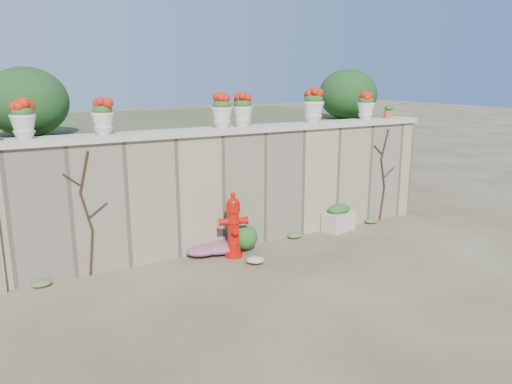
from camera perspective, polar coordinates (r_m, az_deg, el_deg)
ground at (r=7.69m, az=4.63°, el=-9.53°), size 80.00×80.00×0.00m
stone_wall at (r=8.85m, az=-1.87°, el=0.37°), size 8.00×0.40×2.00m
wall_cap at (r=8.68m, az=-1.92°, el=7.15°), size 8.10×0.52×0.10m
raised_fill at (r=11.72m, az=-9.29°, el=3.39°), size 9.00×6.00×2.00m
back_shrub_left at (r=8.86m, az=-24.74°, el=9.34°), size 1.30×1.30×1.10m
back_shrub_right at (r=11.55m, az=10.44°, el=10.94°), size 1.30×1.30×1.10m
vine_left at (r=7.78m, az=-18.71°, el=-2.22°), size 0.60×0.04×1.91m
vine_right at (r=10.57m, az=14.34°, el=2.03°), size 0.60×0.04×1.91m
fire_hydrant at (r=8.27m, az=-2.60°, el=-3.75°), size 0.48×0.34×1.10m
planter_box at (r=9.86m, az=9.42°, el=-3.01°), size 0.69×0.50×0.52m
green_shrub at (r=8.64m, az=-1.32°, el=-4.84°), size 0.60×0.54×0.57m
magenta_clump at (r=8.45m, az=-4.76°, el=-6.49°), size 0.92×0.61×0.25m
white_flowers at (r=8.04m, az=-0.55°, el=-7.77°), size 0.47×0.38×0.17m
urn_pot_0 at (r=7.66m, az=-25.09°, el=7.52°), size 0.35×0.35×0.54m
urn_pot_1 at (r=7.84m, az=-17.12°, el=8.20°), size 0.34×0.34×0.53m
urn_pot_2 at (r=8.50m, az=-3.93°, el=9.20°), size 0.36×0.36×0.56m
urn_pot_3 at (r=8.68m, az=-1.54°, el=9.32°), size 0.36×0.36×0.56m
urn_pot_4 at (r=9.48m, az=6.56°, el=9.78°), size 0.40×0.40×0.63m
urn_pot_5 at (r=10.31m, az=12.45°, el=9.57°), size 0.34×0.34×0.54m
terracotta_pot at (r=10.75m, az=14.91°, el=8.79°), size 0.21×0.21×0.26m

